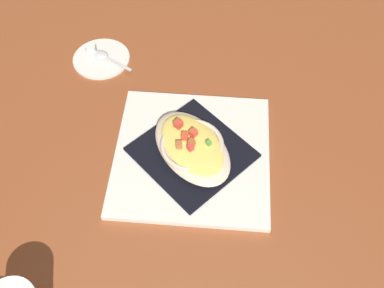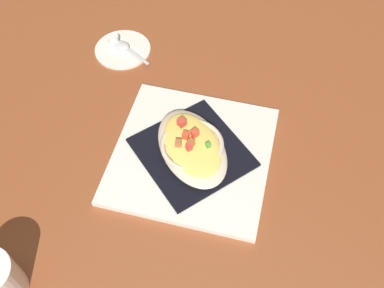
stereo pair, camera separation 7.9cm
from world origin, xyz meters
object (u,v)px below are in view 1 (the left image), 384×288
spoon (103,56)px  creamer_saucer (101,58)px  square_plate (192,155)px  creamer_cup_0 (91,49)px  gratin_dish (192,146)px

spoon → creamer_saucer: bearing=65.4°
square_plate → spoon: (0.23, 0.24, 0.01)m
square_plate → spoon: 0.33m
creamer_saucer → spoon: size_ratio=1.25×
square_plate → creamer_cup_0: (0.24, 0.27, 0.01)m
gratin_dish → creamer_saucer: 0.34m
square_plate → gratin_dish: (0.00, 0.00, 0.03)m
gratin_dish → creamer_cup_0: size_ratio=9.13×
gratin_dish → creamer_saucer: bearing=47.2°
gratin_dish → spoon: (0.23, 0.24, -0.02)m
square_plate → creamer_saucer: square_plate is taller
square_plate → gratin_dish: gratin_dish is taller
gratin_dish → creamer_cup_0: gratin_dish is taller
creamer_saucer → square_plate: bearing=-132.8°
gratin_dish → creamer_saucer: gratin_dish is taller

